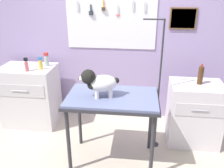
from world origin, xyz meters
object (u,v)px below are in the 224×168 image
object	(u,v)px
dog	(99,82)
soda_bottle	(201,75)
grooming_arm	(158,92)
counter_left	(31,95)
cabinet_right	(194,113)
grooming_table	(112,103)
spray_bottle_short	(41,64)

from	to	relation	value
dog	soda_bottle	bearing A→B (deg)	25.16
grooming_arm	soda_bottle	bearing A→B (deg)	19.95
soda_bottle	counter_left	bearing A→B (deg)	175.30
counter_left	cabinet_right	world-z (taller)	counter_left
grooming_table	dog	world-z (taller)	dog
grooming_table	grooming_arm	bearing A→B (deg)	32.46
dog	counter_left	bearing A→B (deg)	147.34
grooming_arm	counter_left	bearing A→B (deg)	168.24
grooming_table	spray_bottle_short	size ratio (longest dim) A/B	5.72
grooming_table	grooming_arm	distance (m)	0.64
soda_bottle	grooming_arm	bearing A→B (deg)	-160.05
grooming_arm	spray_bottle_short	size ratio (longest dim) A/B	9.18
grooming_table	soda_bottle	distance (m)	1.22
grooming_arm	dog	size ratio (longest dim) A/B	3.85
counter_left	soda_bottle	world-z (taller)	soda_bottle
dog	counter_left	size ratio (longest dim) A/B	0.48
dog	grooming_table	bearing A→B (deg)	14.04
grooming_table	spray_bottle_short	xyz separation A→B (m)	(-1.11, 0.68, 0.21)
dog	cabinet_right	bearing A→B (deg)	24.73
spray_bottle_short	soda_bottle	bearing A→B (deg)	-3.58
grooming_arm	dog	distance (m)	0.83
grooming_table	counter_left	xyz separation A→B (m)	(-1.36, 0.74, -0.33)
grooming_arm	dog	bearing A→B (deg)	-151.06
grooming_table	dog	distance (m)	0.30
spray_bottle_short	cabinet_right	bearing A→B (deg)	-4.15
dog	cabinet_right	xyz separation A→B (m)	(1.21, 0.56, -0.63)
cabinet_right	soda_bottle	bearing A→B (deg)	45.25
cabinet_right	spray_bottle_short	xyz separation A→B (m)	(-2.17, 0.16, 0.57)
spray_bottle_short	soda_bottle	distance (m)	2.19
dog	spray_bottle_short	world-z (taller)	dog
cabinet_right	spray_bottle_short	size ratio (longest dim) A/B	4.62
grooming_arm	soda_bottle	xyz separation A→B (m)	(0.54, 0.20, 0.19)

